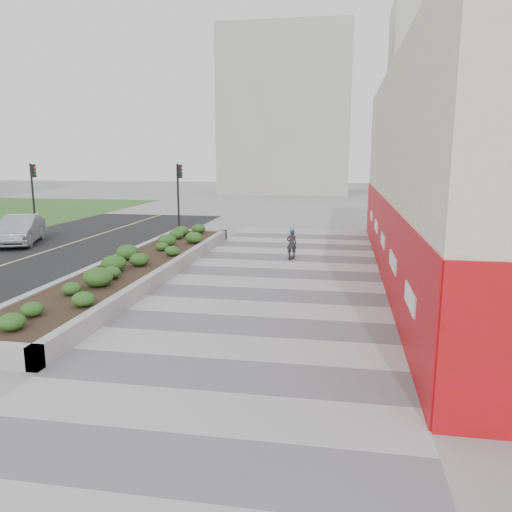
# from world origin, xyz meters

# --- Properties ---
(ground) EXTENTS (160.00, 160.00, 0.00)m
(ground) POSITION_xyz_m (0.00, 0.00, 0.00)
(ground) COLOR gray
(ground) RESTS_ON ground
(walkway) EXTENTS (8.00, 36.00, 0.01)m
(walkway) POSITION_xyz_m (0.00, 3.00, 0.01)
(walkway) COLOR #A8A8AD
(walkway) RESTS_ON ground
(building) EXTENTS (6.04, 24.08, 8.00)m
(building) POSITION_xyz_m (6.98, 8.98, 3.98)
(building) COLOR beige
(building) RESTS_ON ground
(planter) EXTENTS (3.00, 18.00, 0.90)m
(planter) POSITION_xyz_m (-5.50, 7.00, 0.42)
(planter) COLOR #9E9EA0
(planter) RESTS_ON ground
(traffic_signal_near) EXTENTS (0.33, 0.28, 4.20)m
(traffic_signal_near) POSITION_xyz_m (-7.23, 17.50, 2.76)
(traffic_signal_near) COLOR black
(traffic_signal_near) RESTS_ON ground
(traffic_signal_far) EXTENTS (0.33, 0.28, 4.20)m
(traffic_signal_far) POSITION_xyz_m (-16.43, 17.00, 2.76)
(traffic_signal_far) COLOR black
(traffic_signal_far) RESTS_ON ground
(distant_bldg_north_l) EXTENTS (16.00, 12.00, 20.00)m
(distant_bldg_north_l) POSITION_xyz_m (-5.00, 55.00, 10.00)
(distant_bldg_north_l) COLOR #ADAAA3
(distant_bldg_north_l) RESTS_ON ground
(distant_bldg_north_r) EXTENTS (14.00, 10.00, 24.00)m
(distant_bldg_north_r) POSITION_xyz_m (15.00, 60.00, 12.00)
(distant_bldg_north_r) COLOR #ADAAA3
(distant_bldg_north_r) RESTS_ON ground
(manhole_cover) EXTENTS (0.44, 0.44, 0.01)m
(manhole_cover) POSITION_xyz_m (0.50, 3.00, 0.00)
(manhole_cover) COLOR #595654
(manhole_cover) RESTS_ON ground
(skateboarder) EXTENTS (0.53, 0.74, 1.43)m
(skateboarder) POSITION_xyz_m (0.16, 11.20, 0.72)
(skateboarder) COLOR beige
(skateboarder) RESTS_ON ground
(car_silver) EXTENTS (3.23, 4.97, 1.55)m
(car_silver) POSITION_xyz_m (-14.52, 12.69, 0.77)
(car_silver) COLOR #9D9FA4
(car_silver) RESTS_ON ground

